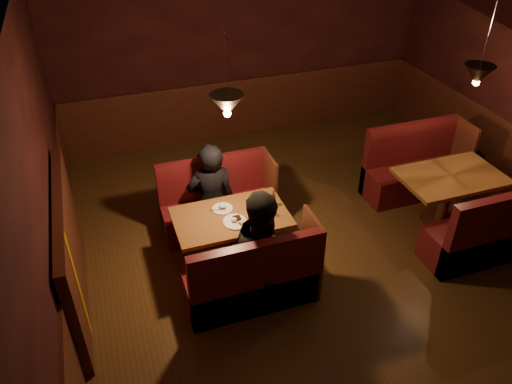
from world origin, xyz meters
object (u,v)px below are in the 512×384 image
object	(u,v)px
main_bench_near	(254,284)
second_bench_far	(413,171)
main_bench_far	(218,206)
second_table	(448,188)
second_bench_near	(487,237)
main_table	(232,226)
diner_b	(265,235)
diner_a	(210,179)

from	to	relation	value
main_bench_near	second_bench_far	xyz separation A→B (m)	(2.85, 1.36, 0.02)
main_bench_far	second_table	bearing A→B (deg)	-17.33
second_bench_far	second_table	bearing A→B (deg)	-92.20
second_bench_far	second_bench_near	bearing A→B (deg)	-90.00
main_table	diner_b	xyz separation A→B (m)	(0.17, -0.62, 0.31)
main_table	second_bench_far	distance (m)	2.94
main_bench_near	diner_a	bearing A→B (deg)	94.13
main_table	main_bench_far	xyz separation A→B (m)	(0.01, 0.73, -0.23)
main_bench_far	second_bench_far	size ratio (longest dim) A/B	0.99
second_bench_far	diner_a	xyz separation A→B (m)	(-2.95, -0.01, 0.50)
main_bench_near	second_table	xyz separation A→B (m)	(2.82, 0.59, 0.23)
main_table	main_bench_near	xyz separation A→B (m)	(0.01, -0.73, -0.23)
second_bench_far	diner_a	size ratio (longest dim) A/B	0.87
main_bench_near	second_bench_near	xyz separation A→B (m)	(2.85, -0.19, 0.02)
second_bench_far	diner_a	distance (m)	2.99
diner_a	main_bench_far	bearing A→B (deg)	-125.68
main_bench_far	diner_a	bearing A→B (deg)	-130.47
diner_a	second_bench_far	bearing A→B (deg)	-175.07
main_bench_far	second_bench_near	xyz separation A→B (m)	(2.85, -1.66, 0.02)
main_table	main_bench_far	bearing A→B (deg)	88.84
main_table	second_bench_near	bearing A→B (deg)	-17.80
second_table	main_table	bearing A→B (deg)	177.04
main_table	main_bench_near	world-z (taller)	main_bench_near
main_bench_near	second_table	size ratio (longest dim) A/B	1.10
second_table	second_bench_far	world-z (taller)	second_bench_far
second_bench_near	diner_a	world-z (taller)	diner_a
second_bench_near	diner_b	size ratio (longest dim) A/B	0.85
main_bench_far	diner_b	world-z (taller)	diner_b
main_table	diner_b	bearing A→B (deg)	-74.55
second_table	diner_b	world-z (taller)	diner_b
second_table	second_bench_far	size ratio (longest dim) A/B	0.90
main_bench_near	diner_b	xyz separation A→B (m)	(0.16, 0.11, 0.54)
main_table	second_table	size ratio (longest dim) A/B	1.00
main_bench_near	second_bench_far	distance (m)	3.16
second_bench_near	diner_b	bearing A→B (deg)	173.62
second_bench_far	diner_b	xyz separation A→B (m)	(-2.70, -1.25, 0.52)
diner_b	second_table	bearing A→B (deg)	-5.10
main_bench_far	diner_b	bearing A→B (deg)	-83.41
main_bench_far	second_bench_far	distance (m)	2.86
main_table	second_bench_far	bearing A→B (deg)	12.33
main_bench_far	diner_b	xyz separation A→B (m)	(0.16, -1.35, 0.54)
diner_a	diner_b	bearing A→B (deg)	106.37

